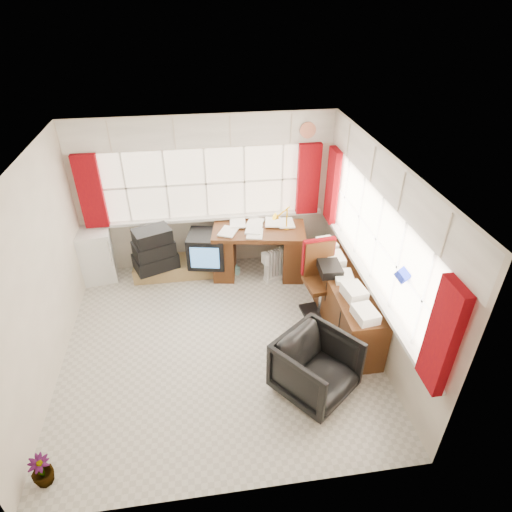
{
  "coord_description": "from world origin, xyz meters",
  "views": [
    {
      "loc": [
        -0.11,
        -4.19,
        4.1
      ],
      "look_at": [
        0.57,
        0.55,
        0.99
      ],
      "focal_mm": 30.0,
      "sensor_mm": 36.0,
      "label": 1
    }
  ],
  "objects": [
    {
      "name": "ground",
      "position": [
        0.0,
        0.0,
        0.0
      ],
      "size": [
        4.0,
        4.0,
        0.0
      ],
      "primitive_type": "plane",
      "color": "beige",
      "rests_on": "ground"
    },
    {
      "name": "room_walls",
      "position": [
        0.0,
        0.0,
        1.5
      ],
      "size": [
        4.0,
        4.0,
        4.0
      ],
      "color": "beige",
      "rests_on": "ground"
    },
    {
      "name": "window_back",
      "position": [
        0.0,
        1.94,
        0.95
      ],
      "size": [
        3.7,
        0.12,
        3.6
      ],
      "color": "#FEE9C9",
      "rests_on": "room_walls"
    },
    {
      "name": "window_right",
      "position": [
        1.94,
        0.0,
        0.95
      ],
      "size": [
        0.12,
        3.7,
        3.6
      ],
      "color": "#FEE9C9",
      "rests_on": "room_walls"
    },
    {
      "name": "curtains",
      "position": [
        0.92,
        0.93,
        1.46
      ],
      "size": [
        3.83,
        3.83,
        1.15
      ],
      "color": "maroon",
      "rests_on": "room_walls"
    },
    {
      "name": "overhead_cabinets",
      "position": [
        0.98,
        0.98,
        2.25
      ],
      "size": [
        3.98,
        3.98,
        0.48
      ],
      "color": "white",
      "rests_on": "room_walls"
    },
    {
      "name": "desk",
      "position": [
        0.76,
        1.55,
        0.46
      ],
      "size": [
        1.53,
        0.92,
        0.87
      ],
      "color": "#572F14",
      "rests_on": "ground"
    },
    {
      "name": "desk_lamp",
      "position": [
        1.19,
        1.51,
        1.1
      ],
      "size": [
        0.15,
        0.13,
        0.39
      ],
      "color": "#E9B009",
      "rests_on": "desk"
    },
    {
      "name": "task_chair",
      "position": [
        1.47,
        0.5,
        0.6
      ],
      "size": [
        0.52,
        0.55,
        1.14
      ],
      "color": "black",
      "rests_on": "ground"
    },
    {
      "name": "office_chair",
      "position": [
        1.05,
        -0.93,
        0.37
      ],
      "size": [
        1.13,
        1.14,
        0.75
      ],
      "primitive_type": "imported",
      "rotation": [
        0.0,
        0.0,
        0.66
      ],
      "color": "black",
      "rests_on": "ground"
    },
    {
      "name": "radiator",
      "position": [
        1.0,
        1.34,
        0.22
      ],
      "size": [
        0.39,
        0.28,
        0.55
      ],
      "color": "white",
      "rests_on": "ground"
    },
    {
      "name": "credenza",
      "position": [
        1.73,
        0.2,
        0.4
      ],
      "size": [
        0.5,
        2.0,
        0.85
      ],
      "color": "#572F14",
      "rests_on": "ground"
    },
    {
      "name": "file_tray",
      "position": [
        1.56,
        0.36,
        0.81
      ],
      "size": [
        0.3,
        0.38,
        0.12
      ],
      "primitive_type": "cube",
      "rotation": [
        0.0,
        0.0,
        -0.04
      ],
      "color": "black",
      "rests_on": "credenza"
    },
    {
      "name": "tv_bench",
      "position": [
        -0.55,
        1.72,
        0.12
      ],
      "size": [
        1.4,
        0.5,
        0.25
      ],
      "primitive_type": "cube",
      "color": "#A18050",
      "rests_on": "ground"
    },
    {
      "name": "crt_tv",
      "position": [
        -0.05,
        1.59,
        0.51
      ],
      "size": [
        0.67,
        0.64,
        0.53
      ],
      "color": "black",
      "rests_on": "tv_bench"
    },
    {
      "name": "hifi_stack",
      "position": [
        -0.87,
        1.58,
        0.57
      ],
      "size": [
        0.76,
        0.63,
        0.68
      ],
      "color": "black",
      "rests_on": "tv_bench"
    },
    {
      "name": "mini_fridge",
      "position": [
        -1.8,
        1.79,
        0.43
      ],
      "size": [
        0.58,
        0.58,
        0.86
      ],
      "color": "white",
      "rests_on": "ground"
    },
    {
      "name": "spray_bottle_a",
      "position": [
        -0.23,
        1.62,
        0.15
      ],
      "size": [
        0.15,
        0.15,
        0.31
      ],
      "primitive_type": "imported",
      "rotation": [
        0.0,
        0.0,
        0.37
      ],
      "color": "silver",
      "rests_on": "ground"
    },
    {
      "name": "spray_bottle_b",
      "position": [
        0.4,
        1.56,
        0.09
      ],
      "size": [
        0.12,
        0.12,
        0.19
      ],
      "primitive_type": "imported",
      "rotation": [
        0.0,
        0.0,
        -0.5
      ],
      "color": "#9AE5E2",
      "rests_on": "ground"
    },
    {
      "name": "flower_vase",
      "position": [
        -1.8,
        -1.64,
        0.18
      ],
      "size": [
        0.26,
        0.26,
        0.36
      ],
      "primitive_type": "imported",
      "rotation": [
        0.0,
        0.0,
        0.32
      ],
      "color": "black",
      "rests_on": "ground"
    }
  ]
}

